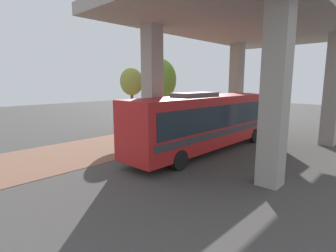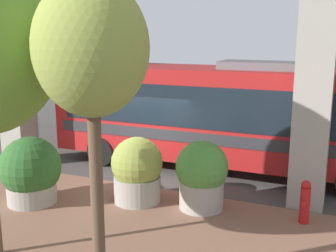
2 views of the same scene
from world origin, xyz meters
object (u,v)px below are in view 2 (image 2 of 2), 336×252
bus (229,112)px  planter_back (31,172)px  street_tree_far (91,52)px  planter_front (202,175)px  planter_middle (137,171)px  fire_hydrant (305,202)px

bus → planter_back: (-4.70, 4.10, -1.09)m
street_tree_far → planter_front: bearing=-6.2°
planter_back → street_tree_far: 5.77m
planter_middle → street_tree_far: (-3.93, -1.28, 3.31)m
bus → street_tree_far: 7.78m
bus → planter_middle: bearing=156.3°
fire_hydrant → planter_back: (-1.55, 6.84, 0.32)m
planter_back → planter_middle: bearing=-65.1°
planter_front → planter_middle: 1.75m
street_tree_far → fire_hydrant: bearing=-34.9°
planter_middle → planter_back: 2.82m
planter_back → street_tree_far: size_ratio=0.34×
fire_hydrant → street_tree_far: (-4.29, 3.00, 3.64)m
fire_hydrant → bus: bearing=41.0°
planter_back → street_tree_far: bearing=-125.5°
planter_front → planter_back: (-1.42, 4.30, -0.04)m
fire_hydrant → planter_back: size_ratio=0.60×
bus → street_tree_far: size_ratio=2.22×
bus → planter_front: bearing=-176.6°
fire_hydrant → planter_front: size_ratio=0.60×
bus → fire_hydrant: 4.41m
fire_hydrant → street_tree_far: street_tree_far is taller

